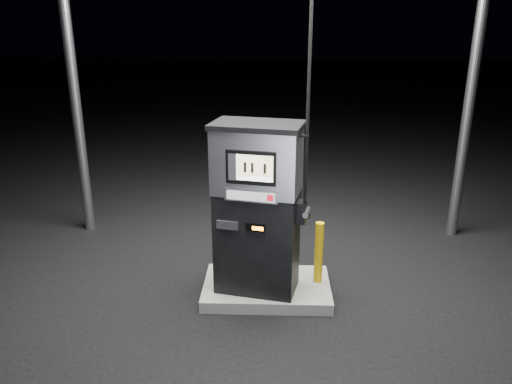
{
  "coord_description": "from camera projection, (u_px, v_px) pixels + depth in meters",
  "views": [
    {
      "loc": [
        0.06,
        -5.62,
        3.34
      ],
      "look_at": [
        -0.14,
        0.0,
        1.38
      ],
      "focal_mm": 35.0,
      "sensor_mm": 36.0,
      "label": 1
    }
  ],
  "objects": [
    {
      "name": "pump_island",
      "position": [
        267.0,
        288.0,
        6.38
      ],
      "size": [
        1.6,
        1.0,
        0.15
      ],
      "primitive_type": "cube",
      "color": "slate",
      "rests_on": "ground"
    },
    {
      "name": "bollard_left",
      "position": [
        224.0,
        243.0,
        6.37
      ],
      "size": [
        0.15,
        0.15,
        0.96
      ],
      "primitive_type": "cylinder",
      "rotation": [
        0.0,
        0.0,
        -0.2
      ],
      "color": "#DEA90C",
      "rests_on": "pump_island"
    },
    {
      "name": "fuel_dispenser",
      "position": [
        258.0,
        207.0,
        5.91
      ],
      "size": [
        1.2,
        0.82,
        4.33
      ],
      "rotation": [
        0.0,
        0.0,
        -0.21
      ],
      "color": "black",
      "rests_on": "pump_island"
    },
    {
      "name": "ground",
      "position": [
        267.0,
        293.0,
        6.4
      ],
      "size": [
        80.0,
        80.0,
        0.0
      ],
      "primitive_type": "plane",
      "color": "black",
      "rests_on": "ground"
    },
    {
      "name": "bollard_right",
      "position": [
        319.0,
        252.0,
        6.27
      ],
      "size": [
        0.12,
        0.12,
        0.81
      ],
      "primitive_type": "cylinder",
      "rotation": [
        0.0,
        0.0,
        0.11
      ],
      "color": "#DEA90C",
      "rests_on": "pump_island"
    }
  ]
}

